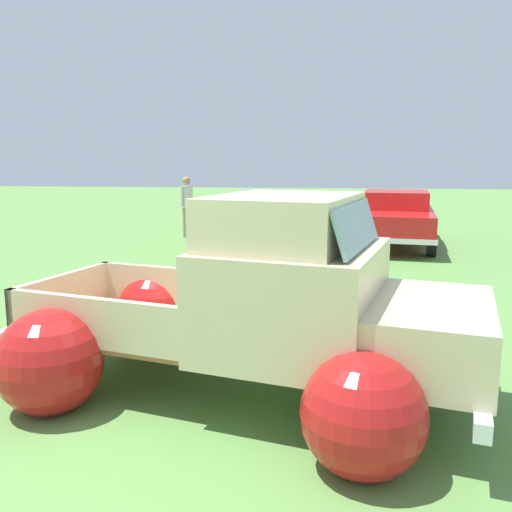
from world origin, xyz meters
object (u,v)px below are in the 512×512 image
at_px(vintage_pickup_truck, 267,320).
at_px(spectator_0, 187,203).
at_px(show_car_0, 267,216).
at_px(show_car_1, 395,216).

relative_size(vintage_pickup_truck, spectator_0, 2.79).
relative_size(vintage_pickup_truck, show_car_0, 1.11).
height_order(vintage_pickup_truck, show_car_1, vintage_pickup_truck).
distance_m(show_car_0, show_car_1, 3.40).
xyz_separation_m(show_car_0, show_car_1, (3.35, 0.53, 0.00)).
bearing_deg(spectator_0, show_car_1, 15.03).
bearing_deg(vintage_pickup_truck, show_car_1, 90.15).
bearing_deg(show_car_1, show_car_0, -73.43).
distance_m(vintage_pickup_truck, show_car_1, 10.06).
xyz_separation_m(show_car_1, spectator_0, (-5.86, 0.82, 0.23)).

